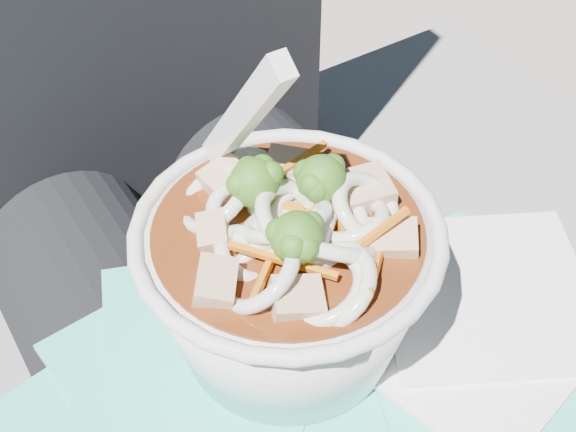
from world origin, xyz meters
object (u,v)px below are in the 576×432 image
lap (295,396)px  person_body (230,288)px  plastic_bag (267,391)px  udon_bowl (289,272)px

lap → person_body: 0.10m
lap → person_body: (0.00, 0.09, 0.02)m
lap → plastic_bag: plastic_bag is taller
person_body → plastic_bag: (-0.04, -0.12, 0.05)m
udon_bowl → plastic_bag: bearing=-143.4°
lap → plastic_bag: bearing=-143.0°
lap → udon_bowl: bearing=-141.8°
person_body → plastic_bag: 0.14m
plastic_bag → udon_bowl: (0.03, 0.02, 0.07)m
person_body → plastic_bag: size_ratio=2.48×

